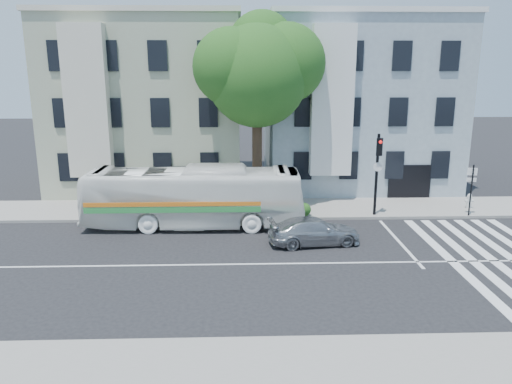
{
  "coord_description": "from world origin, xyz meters",
  "views": [
    {
      "loc": [
        -0.99,
        -19.47,
        8.08
      ],
      "look_at": [
        -0.25,
        2.82,
        2.4
      ],
      "focal_mm": 35.0,
      "sensor_mm": 36.0,
      "label": 1
    }
  ],
  "objects_px": {
    "bus": "(194,197)",
    "traffic_signal": "(378,164)",
    "sedan": "(314,231)",
    "fire_hydrant": "(469,201)"
  },
  "relations": [
    {
      "from": "sedan",
      "to": "traffic_signal",
      "type": "xyz_separation_m",
      "value": [
        3.92,
        3.98,
        2.34
      ]
    },
    {
      "from": "sedan",
      "to": "fire_hydrant",
      "type": "bearing_deg",
      "value": -69.44
    },
    {
      "from": "traffic_signal",
      "to": "sedan",
      "type": "bearing_deg",
      "value": -110.07
    },
    {
      "from": "fire_hydrant",
      "to": "traffic_signal",
      "type": "bearing_deg",
      "value": -168.38
    },
    {
      "from": "fire_hydrant",
      "to": "sedan",
      "type": "bearing_deg",
      "value": -151.87
    },
    {
      "from": "traffic_signal",
      "to": "bus",
      "type": "bearing_deg",
      "value": -148.74
    },
    {
      "from": "bus",
      "to": "traffic_signal",
      "type": "bearing_deg",
      "value": -82.11
    },
    {
      "from": "bus",
      "to": "sedan",
      "type": "relative_size",
      "value": 2.63
    },
    {
      "from": "sedan",
      "to": "fire_hydrant",
      "type": "xyz_separation_m",
      "value": [
        9.64,
        5.15,
        -0.03
      ]
    },
    {
      "from": "sedan",
      "to": "bus",
      "type": "bearing_deg",
      "value": 56.41
    }
  ]
}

